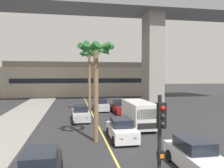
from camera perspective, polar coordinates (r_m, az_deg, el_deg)
lane_stripe_center at (r=23.70m, az=-4.30°, el=-9.30°), size 0.14×56.00×0.01m
bridge_overpass at (r=40.04m, az=-4.44°, el=18.74°), size 65.06×8.00×20.05m
pier_building_backdrop at (r=51.82m, az=-7.53°, el=1.21°), size 33.55×8.04×7.61m
car_queue_front at (r=23.55m, az=-8.08°, el=-7.61°), size 1.91×4.14×1.56m
car_queue_second at (r=12.45m, az=20.60°, el=-16.93°), size 1.88×4.12×1.56m
car_queue_third at (r=27.91m, az=2.06°, el=-6.01°), size 1.92×4.15×1.56m
car_queue_fourth at (r=29.76m, az=-2.89°, el=-5.49°), size 1.86×4.11×1.56m
car_queue_fifth at (r=16.80m, az=2.47°, el=-11.68°), size 1.86×4.11×1.56m
delivery_van at (r=20.44m, az=6.83°, el=-7.53°), size 2.17×5.25×2.36m
traffic_light_median_near at (r=7.05m, az=12.35°, el=-14.97°), size 0.24×0.37×4.20m
palm_tree_near_median at (r=15.71m, az=-4.21°, el=6.24°), size 2.67×2.66×7.17m
palm_tree_mid_median at (r=28.46m, az=-5.81°, el=5.05°), size 2.58×2.70×7.88m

